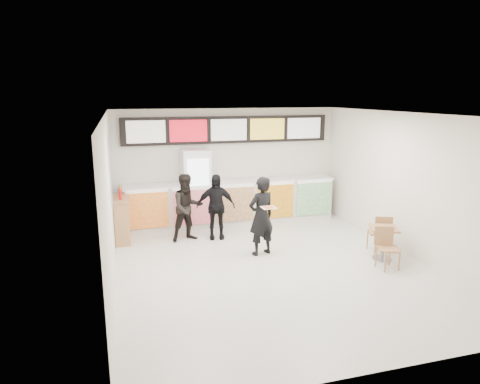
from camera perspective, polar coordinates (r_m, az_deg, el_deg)
name	(u,v)px	position (r m, az deg, el deg)	size (l,w,h in m)	color
floor	(271,266)	(8.68, 4.16, -9.88)	(7.00, 7.00, 0.00)	beige
ceiling	(274,114)	(8.01, 4.51, 10.31)	(7.00, 7.00, 0.00)	white
wall_back	(228,165)	(11.51, -1.64, 3.62)	(6.00, 6.00, 0.00)	silver
wall_left	(109,204)	(7.75, -17.03, -1.55)	(7.00, 7.00, 0.00)	silver
wall_right	(406,185)	(9.65, 21.31, 0.92)	(7.00, 7.00, 0.00)	silver
service_counter	(232,202)	(11.31, -1.11, -1.35)	(5.56, 0.77, 1.14)	silver
menu_board	(228,130)	(11.31, -1.57, 8.30)	(5.50, 0.14, 0.70)	black
drinks_fridge	(196,188)	(11.03, -5.84, 0.51)	(0.70, 0.67, 2.00)	white
mirror_panel	(111,167)	(10.10, -16.84, 3.19)	(0.01, 2.00, 1.50)	#B2B7BF
customer_main	(261,216)	(9.04, 2.86, -3.23)	(0.62, 0.41, 1.70)	black
customer_left	(187,208)	(9.99, -7.02, -2.08)	(0.77, 0.60, 1.58)	black
customer_mid	(216,207)	(10.08, -3.26, -1.95)	(0.91, 0.38, 1.55)	black
pizza_slice	(269,207)	(8.55, 3.84, -2.04)	(0.36, 0.36, 0.02)	beige
cafe_table	(383,237)	(9.35, 18.56, -5.73)	(0.90, 1.44, 0.82)	#AF7F50
condiment_ledge	(122,219)	(10.31, -15.47, -3.47)	(0.38, 0.94, 1.25)	#AF7F50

